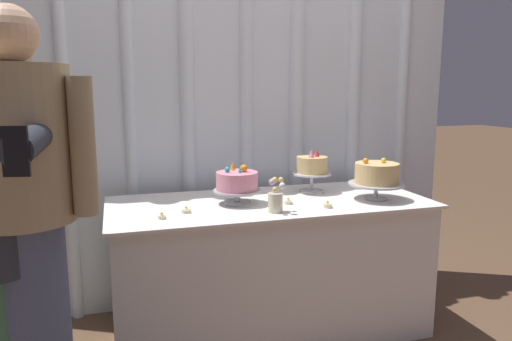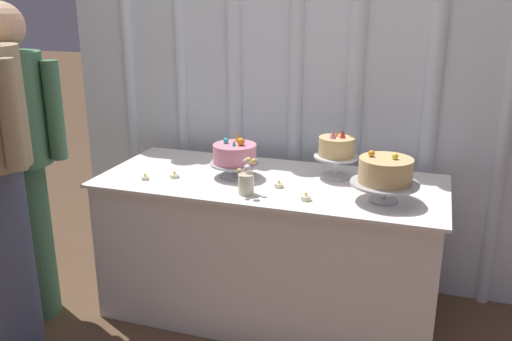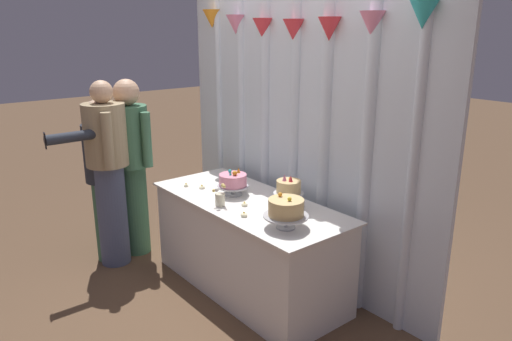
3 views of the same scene
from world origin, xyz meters
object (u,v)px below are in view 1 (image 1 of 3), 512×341
(cake_display_center, at_px, (312,167))
(flower_vase, at_px, (276,199))
(cake_table, at_px, (270,266))
(guest_man_dark_suit, at_px, (25,228))
(cake_display_rightmost, at_px, (377,175))
(guest_man_pink_jacket, at_px, (14,211))
(tealight_far_left, at_px, (162,217))
(cake_display_leftmost, at_px, (237,183))
(tealight_near_left, at_px, (186,211))
(tealight_far_right, at_px, (327,205))
(tealight_near_right, at_px, (288,202))

(cake_display_center, bearing_deg, flower_vase, -133.23)
(cake_display_center, height_order, flower_vase, cake_display_center)
(cake_table, xyz_separation_m, guest_man_dark_suit, (-1.12, -0.66, 0.51))
(cake_display_rightmost, height_order, guest_man_dark_suit, guest_man_dark_suit)
(guest_man_pink_jacket, bearing_deg, tealight_far_left, 19.78)
(cake_display_center, bearing_deg, guest_man_pink_jacket, -159.84)
(cake_display_leftmost, xyz_separation_m, guest_man_pink_jacket, (-1.01, -0.40, 0.02))
(cake_display_center, bearing_deg, tealight_far_left, -159.60)
(tealight_near_left, bearing_deg, tealight_far_right, -8.51)
(cake_table, bearing_deg, tealight_far_left, -162.05)
(tealight_near_right, bearing_deg, guest_man_pink_jacket, -166.00)
(tealight_near_left, bearing_deg, flower_vase, -14.91)
(cake_display_center, bearing_deg, cake_display_leftmost, -163.07)
(cake_display_rightmost, distance_m, guest_man_pink_jacket, 1.79)
(cake_display_leftmost, distance_m, cake_display_rightmost, 0.77)
(tealight_far_left, relative_size, guest_man_dark_suit, 0.02)
(tealight_far_left, bearing_deg, cake_table, 17.95)
(cake_display_leftmost, height_order, guest_man_dark_suit, guest_man_dark_suit)
(cake_display_rightmost, bearing_deg, guest_man_pink_jacket, -171.06)
(cake_table, distance_m, flower_vase, 0.51)
(cake_display_center, distance_m, guest_man_pink_jacket, 1.60)
(cake_table, bearing_deg, flower_vase, -101.40)
(cake_table, bearing_deg, cake_display_center, 25.00)
(guest_man_dark_suit, bearing_deg, flower_vase, 21.77)
(tealight_near_left, bearing_deg, cake_table, 13.92)
(cake_display_center, relative_size, tealight_far_right, 5.38)
(guest_man_pink_jacket, xyz_separation_m, guest_man_dark_suit, (0.08, -0.25, -0.00))
(tealight_far_left, bearing_deg, tealight_far_right, -2.01)
(cake_display_rightmost, bearing_deg, tealight_near_left, 179.39)
(cake_table, distance_m, tealight_near_right, 0.41)
(cake_display_center, height_order, tealight_far_right, cake_display_center)
(guest_man_pink_jacket, bearing_deg, tealight_near_left, 22.00)
(flower_vase, relative_size, guest_man_dark_suit, 0.11)
(guest_man_dark_suit, bearing_deg, tealight_far_left, 42.21)
(cake_display_leftmost, xyz_separation_m, cake_display_rightmost, (0.76, -0.12, 0.02))
(tealight_near_right, relative_size, tealight_far_right, 0.94)
(tealight_far_left, bearing_deg, tealight_near_right, 8.71)
(cake_table, height_order, tealight_near_right, tealight_near_right)
(cake_display_leftmost, bearing_deg, guest_man_pink_jacket, -158.31)
(tealight_far_left, bearing_deg, guest_man_dark_suit, -137.79)
(tealight_far_right, bearing_deg, guest_man_pink_jacket, -172.74)
(cake_table, height_order, flower_vase, flower_vase)
(flower_vase, height_order, guest_man_dark_suit, guest_man_dark_suit)
(flower_vase, height_order, tealight_far_right, flower_vase)
(cake_display_center, distance_m, tealight_far_right, 0.40)
(tealight_far_right, relative_size, guest_man_dark_suit, 0.03)
(tealight_far_right, bearing_deg, cake_table, 136.64)
(tealight_near_right, distance_m, guest_man_pink_jacket, 1.31)
(cake_display_center, xyz_separation_m, cake_display_rightmost, (0.27, -0.27, -0.01))
(flower_vase, relative_size, tealight_far_right, 3.57)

